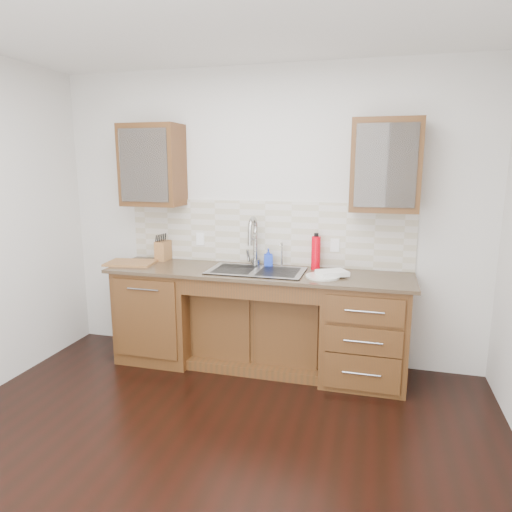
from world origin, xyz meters
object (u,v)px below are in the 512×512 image
(plate, at_px, (323,276))
(knife_block, at_px, (163,251))
(soap_bottle, at_px, (268,258))
(water_bottle, at_px, (316,253))
(cutting_board, at_px, (131,263))

(plate, height_order, knife_block, knife_block)
(soap_bottle, relative_size, plate, 0.59)
(soap_bottle, distance_m, plate, 0.60)
(water_bottle, xyz_separation_m, knife_block, (-1.50, 0.01, -0.05))
(water_bottle, distance_m, cutting_board, 1.74)
(soap_bottle, xyz_separation_m, plate, (0.53, -0.27, -0.08))
(plate, distance_m, knife_block, 1.63)
(soap_bottle, height_order, water_bottle, water_bottle)
(knife_block, relative_size, cutting_board, 0.43)
(water_bottle, height_order, cutting_board, water_bottle)
(plate, bearing_deg, cutting_board, 178.41)
(plate, xyz_separation_m, cutting_board, (-1.82, 0.05, 0.00))
(water_bottle, bearing_deg, knife_block, 179.65)
(plate, bearing_deg, knife_block, 169.74)
(soap_bottle, height_order, cutting_board, soap_bottle)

